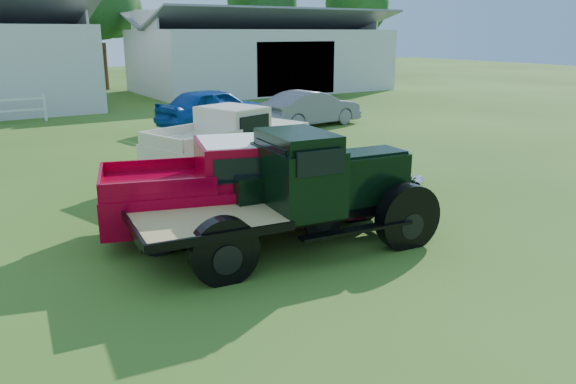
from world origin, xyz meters
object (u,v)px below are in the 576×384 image
misc_car_blue (215,108)px  misc_car_grey (311,108)px  white_pickup (230,142)px  red_pickup (231,187)px  vintage_flatbed (292,192)px

misc_car_blue → misc_car_grey: misc_car_blue is taller
white_pickup → misc_car_blue: bearing=50.7°
white_pickup → red_pickup: bearing=-133.8°
misc_car_grey → misc_car_blue: bearing=61.1°
white_pickup → misc_car_grey: 8.86m
vintage_flatbed → red_pickup: 1.50m
misc_car_blue → misc_car_grey: 4.07m
vintage_flatbed → white_pickup: bearing=80.6°
vintage_flatbed → misc_car_blue: (4.41, 13.06, -0.24)m
misc_car_grey → red_pickup: bearing=132.4°
red_pickup → misc_car_grey: 13.40m
misc_car_grey → vintage_flatbed: bearing=137.8°
vintage_flatbed → misc_car_grey: bearing=60.3°
red_pickup → misc_car_grey: red_pickup is taller
red_pickup → misc_car_blue: bearing=82.7°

